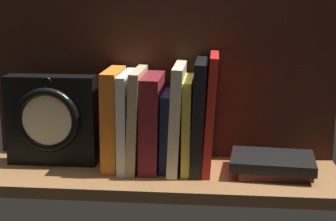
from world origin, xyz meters
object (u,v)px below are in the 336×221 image
object	(u,v)px
framed_clock	(51,120)
book_red_requiem	(210,113)
book_orange_pandolfini	(114,119)
book_cream_twain	(177,117)
book_maroon_dawkins	(152,122)
book_navy_bierce	(166,130)
book_yellow_seinlanguage	(188,124)
book_black_skeptic	(199,116)
book_stack_side	(272,164)
book_white_catcher	(127,120)
book_tan_shortstories	(137,119)

from	to	relation	value
framed_clock	book_red_requiem	bearing A→B (deg)	0.10
book_orange_pandolfini	book_cream_twain	xyz separation A→B (cm)	(14.26, 0.00, 0.65)
book_maroon_dawkins	book_cream_twain	distance (cm)	5.75
book_orange_pandolfini	book_maroon_dawkins	distance (cm)	8.66
book_navy_bierce	book_yellow_seinlanguage	world-z (taller)	book_yellow_seinlanguage
book_black_skeptic	book_navy_bierce	bearing A→B (deg)	180.00
book_cream_twain	book_black_skeptic	xyz separation A→B (cm)	(4.88, 0.00, 0.50)
book_orange_pandolfini	book_stack_side	bearing A→B (deg)	-3.09
book_stack_side	book_maroon_dawkins	bearing A→B (deg)	175.91
book_navy_bierce	book_stack_side	size ratio (longest dim) A/B	0.91
book_orange_pandolfini	book_white_catcher	bearing A→B (deg)	0.00
book_maroon_dawkins	framed_clock	world-z (taller)	book_maroon_dawkins
book_orange_pandolfini	book_tan_shortstories	bearing A→B (deg)	0.00
book_orange_pandolfini	book_stack_side	distance (cm)	36.42
book_cream_twain	book_yellow_seinlanguage	xyz separation A→B (cm)	(2.37, 0.00, -1.43)
book_stack_side	framed_clock	bearing A→B (deg)	177.87
book_navy_bierce	book_stack_side	bearing A→B (deg)	-4.66
book_white_catcher	book_navy_bierce	distance (cm)	9.20
book_yellow_seinlanguage	book_red_requiem	bearing A→B (deg)	0.00
book_orange_pandolfini	book_cream_twain	distance (cm)	14.27
book_tan_shortstories	book_navy_bierce	xyz separation A→B (cm)	(6.62, 0.00, -2.51)
book_cream_twain	book_yellow_seinlanguage	size ratio (longest dim) A/B	1.14
book_maroon_dawkins	book_stack_side	distance (cm)	27.98
book_white_catcher	book_red_requiem	bearing A→B (deg)	0.00
book_white_catcher	book_yellow_seinlanguage	world-z (taller)	book_white_catcher
book_white_catcher	book_stack_side	distance (cm)	33.51
book_red_requiem	book_cream_twain	bearing A→B (deg)	180.00
book_white_catcher	book_cream_twain	size ratio (longest dim) A/B	0.92
book_tan_shortstories	book_cream_twain	distance (cm)	9.01
book_white_catcher	book_red_requiem	xyz separation A→B (cm)	(18.67, 0.00, 2.12)
book_tan_shortstories	book_stack_side	bearing A→B (deg)	-3.63
book_white_catcher	book_tan_shortstories	distance (cm)	2.36
book_navy_bierce	book_black_skeptic	xyz separation A→B (cm)	(7.25, 0.00, 3.58)
book_red_requiem	book_navy_bierce	bearing A→B (deg)	180.00
book_white_catcher	book_black_skeptic	bearing A→B (deg)	0.00
book_tan_shortstories	book_cream_twain	size ratio (longest dim) A/B	0.95
book_navy_bierce	framed_clock	size ratio (longest dim) A/B	0.84
book_navy_bierce	book_black_skeptic	world-z (taller)	book_black_skeptic
book_white_catcher	book_black_skeptic	distance (cm)	16.26
book_white_catcher	framed_clock	size ratio (longest dim) A/B	1.04
book_white_catcher	book_orange_pandolfini	bearing A→B (deg)	180.00
book_white_catcher	book_stack_side	xyz separation A→B (cm)	(32.31, -1.90, -8.68)
book_cream_twain	book_orange_pandolfini	bearing A→B (deg)	180.00
framed_clock	book_stack_side	bearing A→B (deg)	-2.13
book_orange_pandolfini	book_maroon_dawkins	size ratio (longest dim) A/B	1.05
book_red_requiem	book_stack_side	size ratio (longest dim) A/B	1.36
book_maroon_dawkins	book_black_skeptic	xyz separation A→B (cm)	(10.50, 0.00, 1.70)
book_orange_pandolfini	book_cream_twain	size ratio (longest dim) A/B	0.94
book_orange_pandolfini	book_maroon_dawkins	world-z (taller)	book_orange_pandolfini
book_yellow_seinlanguage	book_stack_side	size ratio (longest dim) A/B	1.09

